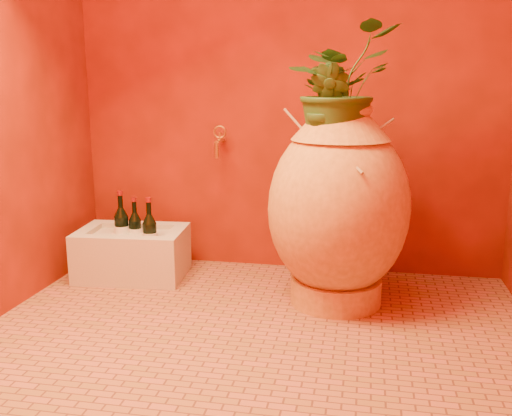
% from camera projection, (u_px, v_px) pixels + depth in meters
% --- Properties ---
extents(floor, '(2.50, 2.50, 0.00)m').
position_uv_depth(floor, '(255.00, 335.00, 2.56)').
color(floor, '#9B4A32').
rests_on(floor, ground).
extents(wall_back, '(2.50, 0.02, 2.50)m').
position_uv_depth(wall_back, '(289.00, 57.00, 3.24)').
color(wall_back, '#5C1505').
rests_on(wall_back, ground).
extents(amphora, '(0.86, 0.86, 1.01)m').
position_uv_depth(amphora, '(338.00, 207.00, 2.83)').
color(amphora, '#C78638').
rests_on(amphora, floor).
extents(stone_basin, '(0.63, 0.46, 0.28)m').
position_uv_depth(stone_basin, '(132.00, 254.00, 3.30)').
color(stone_basin, beige).
rests_on(stone_basin, floor).
extents(wine_bottle_a, '(0.08, 0.08, 0.33)m').
position_uv_depth(wine_bottle_a, '(150.00, 235.00, 3.18)').
color(wine_bottle_a, black).
rests_on(wine_bottle_a, stone_basin).
extents(wine_bottle_b, '(0.07, 0.07, 0.31)m').
position_uv_depth(wine_bottle_b, '(135.00, 231.00, 3.31)').
color(wine_bottle_b, black).
rests_on(wine_bottle_b, stone_basin).
extents(wine_bottle_c, '(0.08, 0.08, 0.35)m').
position_uv_depth(wine_bottle_c, '(122.00, 228.00, 3.30)').
color(wine_bottle_c, black).
rests_on(wine_bottle_c, stone_basin).
extents(wall_tap, '(0.08, 0.17, 0.18)m').
position_uv_depth(wall_tap, '(219.00, 140.00, 3.33)').
color(wall_tap, '#B48929').
rests_on(wall_tap, wall_back).
extents(plant_main, '(0.69, 0.70, 0.59)m').
position_uv_depth(plant_main, '(338.00, 87.00, 2.72)').
color(plant_main, '#234217').
rests_on(plant_main, amphora).
extents(plant_side, '(0.29, 0.28, 0.40)m').
position_uv_depth(plant_side, '(329.00, 108.00, 2.65)').
color(plant_side, '#234217').
rests_on(plant_side, amphora).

